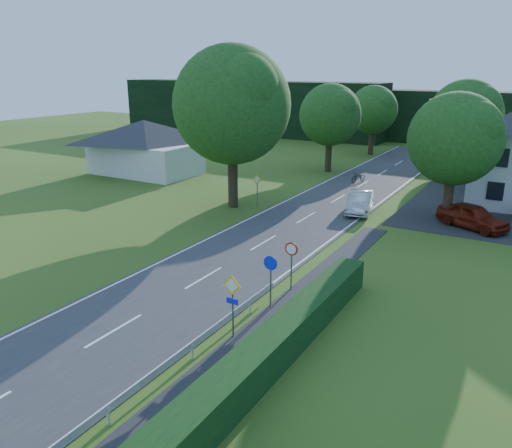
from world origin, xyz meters
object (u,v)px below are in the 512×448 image
Objects in this scene: motorcycle at (358,177)px; parked_car_red at (473,216)px; moving_car at (360,202)px; streetlight at (451,151)px; parked_car_silver_a at (504,188)px.

motorcycle is 14.30m from parked_car_red.
moving_car is 7.53m from parked_car_red.
parked_car_silver_a is at bearing 65.36° from streetlight.
streetlight reaches higher than parked_car_red.
streetlight reaches higher than parked_car_silver_a.
parked_car_silver_a is (3.21, 7.00, -3.62)m from streetlight.
parked_car_red is (10.87, -9.30, 0.30)m from motorcycle.
streetlight is at bearing 66.14° from parked_car_red.
motorcycle is (-3.34, 9.32, -0.26)m from moving_car.
motorcycle is 11.92m from parked_car_silver_a.
parked_car_silver_a reaches higher than moving_car.
moving_car is at bearing 117.46° from parked_car_red.
streetlight reaches higher than motorcycle.
motorcycle is 0.38× the size of parked_car_silver_a.
parked_car_silver_a is at bearing 36.38° from moving_car.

